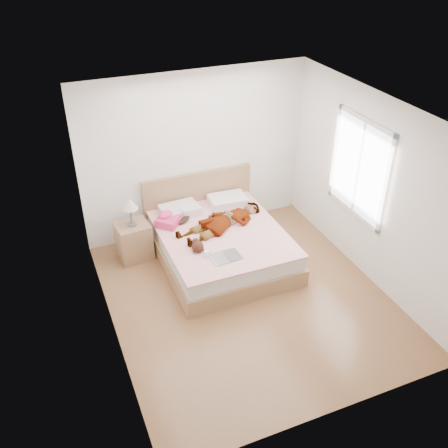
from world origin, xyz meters
The scene contains 11 objects.
ground centered at (0.00, 0.00, 0.00)m, with size 4.00×4.00×0.00m, color #4D2C18.
woman centered at (0.09, 1.11, 0.61)m, with size 0.56×1.48×0.20m, color white.
hair centered at (-0.48, 1.56, 0.55)m, with size 0.39×0.48×0.07m, color black.
phone centered at (-0.41, 1.51, 0.70)m, with size 0.05×0.10×0.01m, color silver.
room_shell centered at (1.77, 0.30, 1.50)m, with size 4.00×4.00×4.00m.
bed centered at (0.00, 1.04, 0.28)m, with size 1.80×2.08×1.00m.
towel centered at (-0.64, 1.46, 0.59)m, with size 0.49×0.50×0.20m.
magazine centered at (-0.18, 0.34, 0.52)m, with size 0.44×0.30×0.03m.
coffee_mug centered at (-0.41, 0.45, 0.55)m, with size 0.12×0.09×0.09m.
plush_toy centered at (-0.48, 0.64, 0.58)m, with size 0.19×0.26×0.14m.
nightstand centered at (-1.18, 1.52, 0.34)m, with size 0.51×0.46×1.02m.
Camera 1 is at (-2.28, -4.70, 4.49)m, focal length 40.00 mm.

